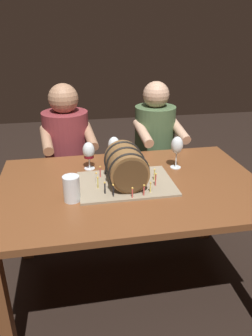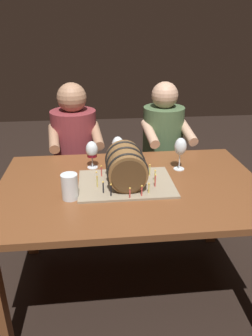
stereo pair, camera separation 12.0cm
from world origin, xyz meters
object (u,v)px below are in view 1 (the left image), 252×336
at_px(wine_glass_empty, 177,146).
at_px(wine_glass_white, 114,146).
at_px(person_seated_right, 154,162).
at_px(person_seated_left, 69,166).
at_px(wine_glass_red, 89,152).
at_px(beer_pint, 72,190).
at_px(dining_table, 131,199).
at_px(barrel_cake, 126,169).

distance_m(wine_glass_empty, wine_glass_white, 0.39).
relative_size(wine_glass_empty, person_seated_right, 0.17).
bearing_deg(wine_glass_white, person_seated_left, 122.84).
bearing_deg(wine_glass_red, beer_pint, -107.05).
relative_size(dining_table, barrel_cake, 2.83).
bearing_deg(person_seated_right, dining_table, -114.04).
relative_size(dining_table, person_seated_right, 1.26).
xyz_separation_m(wine_glass_empty, wine_glass_white, (-0.36, 0.14, -0.03)).
bearing_deg(person_seated_right, person_seated_left, 179.98).
bearing_deg(person_seated_right, wine_glass_empty, -92.59).
bearing_deg(wine_glass_white, beer_pint, -122.48).
xyz_separation_m(dining_table, beer_pint, (-0.32, -0.12, 0.16)).
bearing_deg(wine_glass_red, dining_table, -49.92).
bearing_deg(person_seated_right, wine_glass_white, -130.55).
xyz_separation_m(dining_table, wine_glass_red, (-0.21, 0.25, 0.21)).
bearing_deg(beer_pint, wine_glass_white, 57.52).
distance_m(beer_pint, person_seated_right, 1.13).
relative_size(beer_pint, person_seated_left, 0.11).
relative_size(wine_glass_empty, wine_glass_red, 1.17).
bearing_deg(beer_pint, wine_glass_red, 72.95).
relative_size(wine_glass_red, wine_glass_white, 0.98).
height_order(barrel_cake, wine_glass_white, barrel_cake).
height_order(dining_table, wine_glass_empty, wine_glass_empty).
distance_m(dining_table, wine_glass_white, 0.38).
height_order(wine_glass_empty, wine_glass_white, wine_glass_empty).
height_order(dining_table, wine_glass_red, wine_glass_red).
xyz_separation_m(wine_glass_empty, beer_pint, (-0.63, -0.29, -0.08)).
bearing_deg(wine_glass_empty, wine_glass_white, 158.84).
bearing_deg(wine_glass_white, dining_table, -81.35).
bearing_deg(barrel_cake, beer_pint, -157.78).
relative_size(wine_glass_red, person_seated_left, 0.15).
distance_m(dining_table, beer_pint, 0.38).
distance_m(wine_glass_red, person_seated_right, 0.81).
xyz_separation_m(barrel_cake, wine_glass_white, (-0.02, 0.31, 0.02)).
relative_size(barrel_cake, wine_glass_red, 3.03).
distance_m(person_seated_left, person_seated_right, 0.68).
bearing_deg(wine_glass_red, wine_glass_white, 20.88).
bearing_deg(wine_glass_white, wine_glass_red, -159.12).
xyz_separation_m(dining_table, barrel_cake, (-0.03, -0.00, 0.19)).
height_order(beer_pint, person_seated_right, person_seated_right).
relative_size(beer_pint, person_seated_right, 0.11).
distance_m(wine_glass_white, beer_pint, 0.51).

